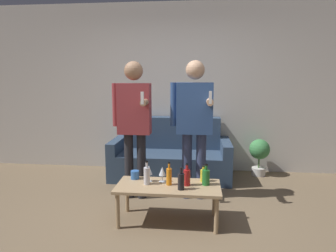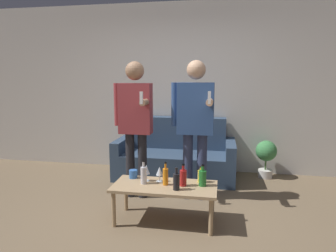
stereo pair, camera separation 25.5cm
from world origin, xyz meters
name	(u,v)px [view 1 (the left image)]	position (x,y,z in m)	size (l,w,h in m)	color
ground_plane	(156,233)	(0.00, 0.00, 0.00)	(16.00, 16.00, 0.00)	#756047
wall_back	(175,88)	(0.00, 2.18, 1.35)	(8.00, 0.06, 2.70)	silver
couch	(171,156)	(-0.02, 1.78, 0.31)	(1.80, 0.83, 0.90)	#334760
coffee_table	(168,189)	(0.10, 0.26, 0.36)	(1.09, 0.50, 0.41)	tan
bottle_orange	(181,181)	(0.24, 0.15, 0.50)	(0.07, 0.07, 0.23)	black
bottle_green	(147,175)	(-0.13, 0.27, 0.50)	(0.07, 0.07, 0.25)	silver
bottle_dark	(169,176)	(0.10, 0.27, 0.50)	(0.06, 0.06, 0.24)	orange
bottle_yellow	(204,175)	(0.47, 0.42, 0.48)	(0.07, 0.07, 0.18)	yellow
bottle_red	(187,177)	(0.29, 0.27, 0.50)	(0.07, 0.07, 0.23)	#B21E1E
bottle_clear	(206,177)	(0.49, 0.31, 0.49)	(0.08, 0.08, 0.22)	#23752D
wine_glass_near	(162,172)	(0.02, 0.36, 0.52)	(0.08, 0.08, 0.17)	silver
wine_glass_far	(149,170)	(-0.12, 0.35, 0.53)	(0.08, 0.08, 0.18)	silver
cup_on_table	(135,175)	(-0.29, 0.42, 0.45)	(0.09, 0.09, 0.09)	#3366B2
person_standing_left	(134,118)	(-0.39, 0.87, 1.02)	(0.48, 0.43, 1.72)	#232328
person_standing_right	(194,119)	(0.34, 0.95, 1.02)	(0.52, 0.44, 1.73)	navy
potted_plant	(259,153)	(1.35, 1.94, 0.37)	(0.31, 0.31, 0.58)	silver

